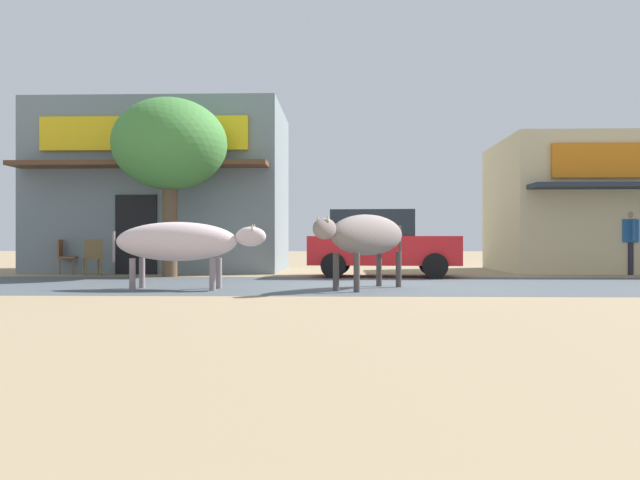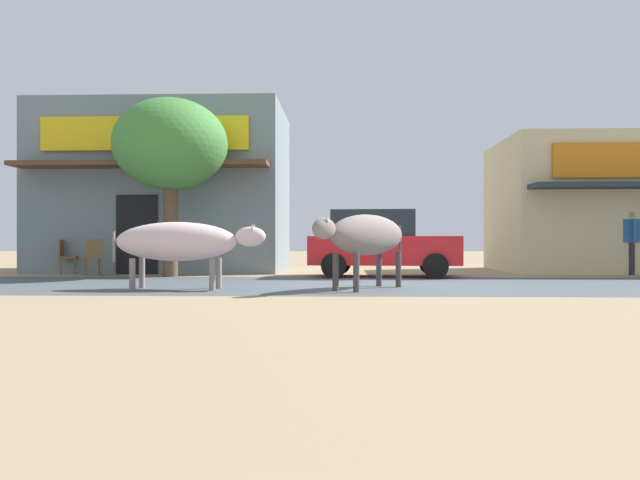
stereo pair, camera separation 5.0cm
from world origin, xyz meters
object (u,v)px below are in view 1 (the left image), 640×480
object	(u,v)px
cow_far_dark	(367,236)
cafe_chair_near_tree	(93,255)
roadside_tree	(170,145)
pedestrian_by_shop	(629,237)
cafe_chair_by_doorway	(65,255)
parked_hatchback_car	(381,243)
cow_near_brown	(180,242)

from	to	relation	value
cow_far_dark	cafe_chair_near_tree	bearing A→B (deg)	147.60
roadside_tree	cafe_chair_near_tree	distance (m)	3.45
pedestrian_by_shop	cafe_chair_by_doorway	distance (m)	14.79
parked_hatchback_car	cow_near_brown	world-z (taller)	parked_hatchback_car
cow_near_brown	pedestrian_by_shop	world-z (taller)	pedestrian_by_shop
cow_far_dark	cafe_chair_by_doorway	world-z (taller)	cow_far_dark
cafe_chair_near_tree	cafe_chair_by_doorway	distance (m)	1.16
cow_near_brown	cafe_chair_near_tree	size ratio (longest dim) A/B	3.12
roadside_tree	cafe_chair_near_tree	world-z (taller)	roadside_tree
cow_far_dark	cafe_chair_near_tree	xyz separation A→B (m)	(-6.78, 4.30, -0.47)
roadside_tree	parked_hatchback_car	distance (m)	5.76
parked_hatchback_car	cafe_chair_near_tree	xyz separation A→B (m)	(-7.30, 0.13, -0.33)
cow_far_dark	cafe_chair_by_doorway	distance (m)	9.20
cow_far_dark	cafe_chair_by_doorway	xyz separation A→B (m)	(-7.76, 4.93, -0.47)
cow_near_brown	cafe_chair_by_doorway	size ratio (longest dim) A/B	3.12
roadside_tree	cafe_chair_near_tree	bearing A→B (deg)	170.32
parked_hatchback_car	pedestrian_by_shop	world-z (taller)	pedestrian_by_shop
cafe_chair_near_tree	cafe_chair_by_doorway	bearing A→B (deg)	147.18
cow_near_brown	cafe_chair_near_tree	distance (m)	5.56
parked_hatchback_car	cow_near_brown	xyz separation A→B (m)	(-3.94, -4.30, 0.03)
parked_hatchback_car	cow_near_brown	distance (m)	5.83
pedestrian_by_shop	cafe_chair_near_tree	distance (m)	13.84
cow_near_brown	cafe_chair_near_tree	xyz separation A→B (m)	(-3.35, 4.43, -0.36)
cow_far_dark	cafe_chair_near_tree	distance (m)	8.04
roadside_tree	cafe_chair_by_doorway	distance (m)	4.21
cow_far_dark	pedestrian_by_shop	distance (m)	8.71
parked_hatchback_car	cow_far_dark	xyz separation A→B (m)	(-0.52, -4.18, 0.15)
roadside_tree	cafe_chair_near_tree	xyz separation A→B (m)	(-2.07, 0.35, -2.74)
roadside_tree	cafe_chair_by_doorway	size ratio (longest dim) A/B	4.80
roadside_tree	cow_far_dark	size ratio (longest dim) A/B	1.70
parked_hatchback_car	cafe_chair_by_doorway	xyz separation A→B (m)	(-8.28, 0.76, -0.33)
cow_near_brown	pedestrian_by_shop	bearing A→B (deg)	26.71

